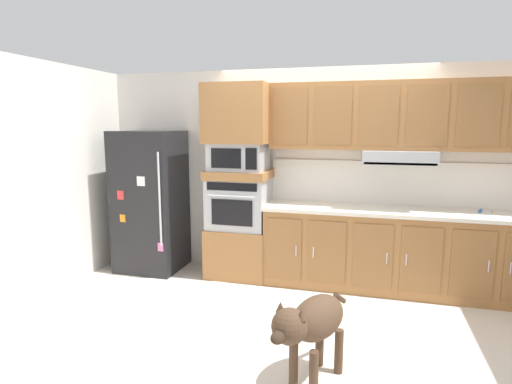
{
  "coord_description": "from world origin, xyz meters",
  "views": [
    {
      "loc": [
        0.55,
        -3.93,
        1.84
      ],
      "look_at": [
        -0.57,
        0.17,
        1.14
      ],
      "focal_mm": 28.96,
      "sensor_mm": 36.0,
      "label": 1
    }
  ],
  "objects_px": {
    "microwave": "(239,157)",
    "screwdriver": "(481,211)",
    "built_in_oven": "(239,203)",
    "refrigerator": "(151,201)",
    "dog": "(312,323)"
  },
  "relations": [
    {
      "from": "built_in_oven",
      "to": "dog",
      "type": "bearing_deg",
      "value": -59.84
    },
    {
      "from": "refrigerator",
      "to": "dog",
      "type": "distance_m",
      "value": 3.04
    },
    {
      "from": "microwave",
      "to": "screwdriver",
      "type": "bearing_deg",
      "value": 1.9
    },
    {
      "from": "built_in_oven",
      "to": "screwdriver",
      "type": "xyz_separation_m",
      "value": [
        2.66,
        0.09,
        0.03
      ]
    },
    {
      "from": "refrigerator",
      "to": "built_in_oven",
      "type": "bearing_deg",
      "value": 3.34
    },
    {
      "from": "refrigerator",
      "to": "built_in_oven",
      "type": "distance_m",
      "value": 1.16
    },
    {
      "from": "refrigerator",
      "to": "dog",
      "type": "height_order",
      "value": "refrigerator"
    },
    {
      "from": "refrigerator",
      "to": "microwave",
      "type": "relative_size",
      "value": 2.73
    },
    {
      "from": "microwave",
      "to": "refrigerator",
      "type": "bearing_deg",
      "value": -176.67
    },
    {
      "from": "refrigerator",
      "to": "dog",
      "type": "xyz_separation_m",
      "value": [
        2.32,
        -1.92,
        -0.4
      ]
    },
    {
      "from": "built_in_oven",
      "to": "screwdriver",
      "type": "distance_m",
      "value": 2.67
    },
    {
      "from": "microwave",
      "to": "screwdriver",
      "type": "relative_size",
      "value": 4.09
    },
    {
      "from": "refrigerator",
      "to": "screwdriver",
      "type": "height_order",
      "value": "refrigerator"
    },
    {
      "from": "refrigerator",
      "to": "dog",
      "type": "relative_size",
      "value": 1.91
    },
    {
      "from": "microwave",
      "to": "built_in_oven",
      "type": "bearing_deg",
      "value": 179.23
    }
  ]
}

